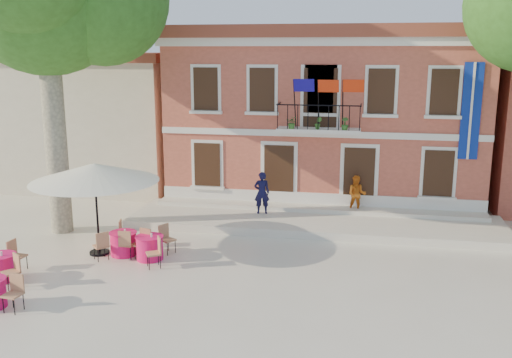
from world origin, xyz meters
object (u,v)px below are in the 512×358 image
object	(u,v)px
cafe_table_2	(1,266)
cafe_table_3	(123,242)
cafe_table_0	(150,246)
pedestrian_navy	(262,193)
pedestrian_orange	(357,194)
patio_umbrella	(94,173)

from	to	relation	value
cafe_table_2	cafe_table_3	xyz separation A→B (m)	(2.63, 2.62, 0.00)
cafe_table_3	cafe_table_0	bearing A→B (deg)	-12.57
cafe_table_0	cafe_table_3	distance (m)	1.01
cafe_table_3	pedestrian_navy	bearing A→B (deg)	51.08
pedestrian_navy	pedestrian_orange	size ratio (longest dim) A/B	1.11
cafe_table_0	cafe_table_2	size ratio (longest dim) A/B	1.00
pedestrian_navy	cafe_table_0	xyz separation A→B (m)	(-2.75, -4.84, -0.70)
patio_umbrella	pedestrian_navy	distance (m)	6.72
cafe_table_3	cafe_table_2	bearing A→B (deg)	-135.08
pedestrian_navy	pedestrian_orange	world-z (taller)	pedestrian_navy
cafe_table_0	pedestrian_orange	bearing A→B (deg)	41.28
patio_umbrella	pedestrian_orange	xyz separation A→B (m)	(8.19, 5.41, -1.67)
cafe_table_0	cafe_table_3	world-z (taller)	same
cafe_table_2	cafe_table_3	bearing A→B (deg)	44.92
patio_umbrella	cafe_table_2	bearing A→B (deg)	-124.85
pedestrian_navy	patio_umbrella	bearing A→B (deg)	30.93
pedestrian_orange	cafe_table_0	size ratio (longest dim) A/B	0.79
pedestrian_orange	cafe_table_3	distance (m)	9.13
patio_umbrella	cafe_table_3	world-z (taller)	patio_umbrella
pedestrian_orange	cafe_table_2	size ratio (longest dim) A/B	0.80
pedestrian_orange	cafe_table_0	bearing A→B (deg)	-135.24
pedestrian_orange	cafe_table_3	bearing A→B (deg)	-140.38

